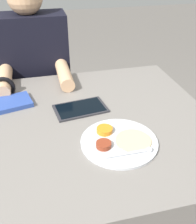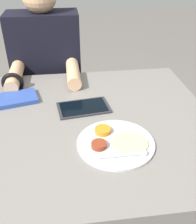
{
  "view_description": "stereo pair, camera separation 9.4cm",
  "coord_description": "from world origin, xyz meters",
  "px_view_note": "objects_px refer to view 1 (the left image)",
  "views": [
    {
      "loc": [
        -0.09,
        -0.87,
        1.39
      ],
      "look_at": [
        0.12,
        -0.04,
        0.83
      ],
      "focal_mm": 42.0,
      "sensor_mm": 36.0,
      "label": 1
    },
    {
      "loc": [
        0.01,
        -0.89,
        1.39
      ],
      "look_at": [
        0.12,
        -0.04,
        0.83
      ],
      "focal_mm": 42.0,
      "sensor_mm": 36.0,
      "label": 2
    }
  ],
  "objects_px": {
    "thali_tray": "(119,141)",
    "red_notebook": "(9,104)",
    "person_diner": "(38,94)",
    "tablet_device": "(80,108)"
  },
  "relations": [
    {
      "from": "tablet_device",
      "to": "person_diner",
      "type": "bearing_deg",
      "value": 108.75
    },
    {
      "from": "tablet_device",
      "to": "person_diner",
      "type": "distance_m",
      "value": 0.59
    },
    {
      "from": "thali_tray",
      "to": "person_diner",
      "type": "bearing_deg",
      "value": 109.22
    },
    {
      "from": "red_notebook",
      "to": "person_diner",
      "type": "xyz_separation_m",
      "value": [
        0.13,
        0.42,
        -0.19
      ]
    },
    {
      "from": "red_notebook",
      "to": "person_diner",
      "type": "relative_size",
      "value": 0.17
    },
    {
      "from": "thali_tray",
      "to": "red_notebook",
      "type": "height_order",
      "value": "thali_tray"
    },
    {
      "from": "tablet_device",
      "to": "thali_tray",
      "type": "bearing_deg",
      "value": -69.84
    },
    {
      "from": "thali_tray",
      "to": "person_diner",
      "type": "height_order",
      "value": "person_diner"
    },
    {
      "from": "tablet_device",
      "to": "person_diner",
      "type": "relative_size",
      "value": 0.19
    },
    {
      "from": "thali_tray",
      "to": "red_notebook",
      "type": "distance_m",
      "value": 0.55
    }
  ]
}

